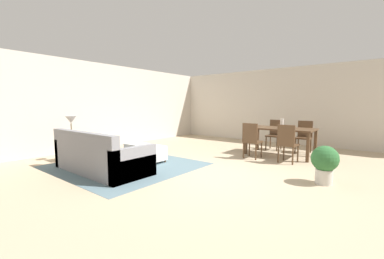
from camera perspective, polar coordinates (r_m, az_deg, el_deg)
ground_plane at (r=4.93m, az=4.00°, el=-10.44°), size 10.80×10.80×0.00m
wall_back at (r=9.30m, az=21.88°, el=5.21°), size 9.00×0.12×2.70m
wall_left at (r=8.42m, az=-20.04°, el=5.26°), size 0.12×11.00×2.70m
area_rug at (r=5.80m, az=-15.34°, el=-8.10°), size 3.00×2.80×0.01m
couch at (r=5.39m, az=-20.85°, el=-6.27°), size 2.22×0.98×0.86m
ottoman_table at (r=6.11m, az=-11.02°, el=-5.12°), size 1.11×0.46×0.40m
side_table at (r=6.64m, az=-26.48°, el=-2.74°), size 0.40×0.40×0.59m
table_lamp at (r=6.58m, az=-26.69°, el=1.88°), size 0.26×0.26×0.53m
dining_table at (r=7.00m, az=20.09°, el=-0.34°), size 1.74×0.93×0.76m
dining_chair_near_left at (r=6.38m, az=13.84°, el=-2.10°), size 0.41×0.41×0.92m
dining_chair_near_right at (r=6.13m, az=21.58°, el=-2.65°), size 0.42×0.42×0.92m
dining_chair_far_left at (r=7.91m, az=18.99°, el=-0.75°), size 0.41×0.41×0.92m
dining_chair_far_right at (r=7.72m, az=24.97°, el=-1.13°), size 0.41×0.41×0.92m
vase_centerpiece at (r=6.93m, az=20.46°, el=1.38°), size 0.09×0.09×0.25m
potted_plant at (r=4.82m, az=28.86°, el=-6.72°), size 0.45×0.45×0.68m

